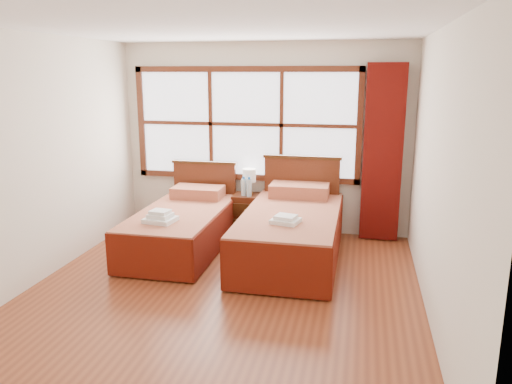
# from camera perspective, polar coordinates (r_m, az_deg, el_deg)

# --- Properties ---
(floor) EXTENTS (4.50, 4.50, 0.00)m
(floor) POSITION_cam_1_polar(r_m,az_deg,el_deg) (5.19, -4.05, -11.57)
(floor) COLOR brown
(floor) RESTS_ON ground
(ceiling) EXTENTS (4.50, 4.50, 0.00)m
(ceiling) POSITION_cam_1_polar(r_m,az_deg,el_deg) (4.72, -4.60, 18.37)
(ceiling) COLOR white
(ceiling) RESTS_ON wall_back
(wall_back) EXTENTS (4.00, 0.00, 4.00)m
(wall_back) POSITION_cam_1_polar(r_m,az_deg,el_deg) (6.95, 0.93, 6.10)
(wall_back) COLOR silver
(wall_back) RESTS_ON floor
(wall_left) EXTENTS (0.00, 4.50, 4.50)m
(wall_left) POSITION_cam_1_polar(r_m,az_deg,el_deg) (5.68, -24.10, 3.24)
(wall_left) COLOR silver
(wall_left) RESTS_ON floor
(wall_right) EXTENTS (0.00, 4.50, 4.50)m
(wall_right) POSITION_cam_1_polar(r_m,az_deg,el_deg) (4.64, 20.12, 1.54)
(wall_right) COLOR silver
(wall_right) RESTS_ON floor
(window) EXTENTS (3.16, 0.06, 1.56)m
(window) POSITION_cam_1_polar(r_m,az_deg,el_deg) (6.94, -1.17, 7.75)
(window) COLOR white
(window) RESTS_ON wall_back
(curtain) EXTENTS (0.50, 0.16, 2.30)m
(curtain) POSITION_cam_1_polar(r_m,az_deg,el_deg) (6.70, 14.27, 4.29)
(curtain) COLOR #5C0D09
(curtain) RESTS_ON wall_back
(bed_left) EXTENTS (1.01, 2.03, 0.97)m
(bed_left) POSITION_cam_1_polar(r_m,az_deg,el_deg) (6.39, -8.39, -3.91)
(bed_left) COLOR #3F210D
(bed_left) RESTS_ON floor
(bed_right) EXTENTS (1.13, 2.19, 1.10)m
(bed_right) POSITION_cam_1_polar(r_m,az_deg,el_deg) (6.05, 4.08, -4.44)
(bed_right) COLOR #3F210D
(bed_right) RESTS_ON floor
(nightstand) EXTENTS (0.42, 0.41, 0.56)m
(nightstand) POSITION_cam_1_polar(r_m,az_deg,el_deg) (6.94, -0.84, -2.53)
(nightstand) COLOR #522312
(nightstand) RESTS_ON floor
(towels_left) EXTENTS (0.37, 0.33, 0.14)m
(towels_left) POSITION_cam_1_polar(r_m,az_deg,el_deg) (5.84, -10.88, -2.85)
(towels_left) COLOR white
(towels_left) RESTS_ON bed_left
(towels_right) EXTENTS (0.34, 0.32, 0.09)m
(towels_right) POSITION_cam_1_polar(r_m,az_deg,el_deg) (5.48, 3.40, -3.17)
(towels_right) COLOR white
(towels_right) RESTS_ON bed_right
(lamp) EXTENTS (0.18, 0.18, 0.35)m
(lamp) POSITION_cam_1_polar(r_m,az_deg,el_deg) (6.87, -0.78, 1.81)
(lamp) COLOR gold
(lamp) RESTS_ON nightstand
(bottle_near) EXTENTS (0.07, 0.07, 0.26)m
(bottle_near) POSITION_cam_1_polar(r_m,az_deg,el_deg) (6.80, -1.41, 0.58)
(bottle_near) COLOR #A8CBD8
(bottle_near) RESTS_ON nightstand
(bottle_far) EXTENTS (0.07, 0.07, 0.27)m
(bottle_far) POSITION_cam_1_polar(r_m,az_deg,el_deg) (6.75, -0.79, 0.52)
(bottle_far) COLOR #A8CBD8
(bottle_far) RESTS_ON nightstand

